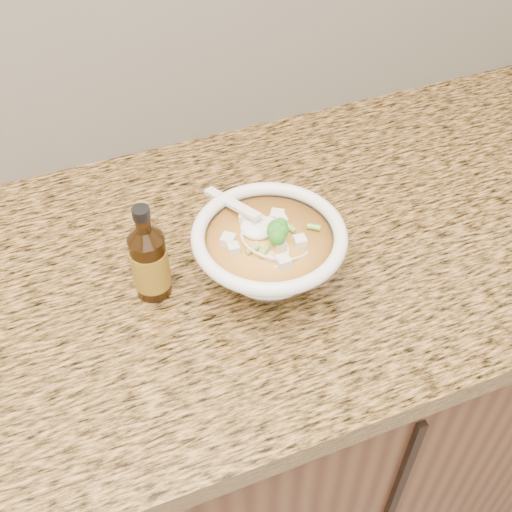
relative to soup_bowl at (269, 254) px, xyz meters
name	(u,v)px	position (x,y,z in m)	size (l,w,h in m)	color
cabinet	(74,466)	(-0.38, 0.07, -0.52)	(4.00, 0.65, 0.86)	#381D10
counter_slab	(10,326)	(-0.38, 0.07, -0.07)	(4.00, 0.68, 0.04)	#A9733D
soup_bowl	(269,254)	(0.00, 0.00, 0.00)	(0.22, 0.25, 0.12)	white
hot_sauce_bottle	(150,262)	(-0.17, 0.04, 0.01)	(0.06, 0.06, 0.16)	#361D07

